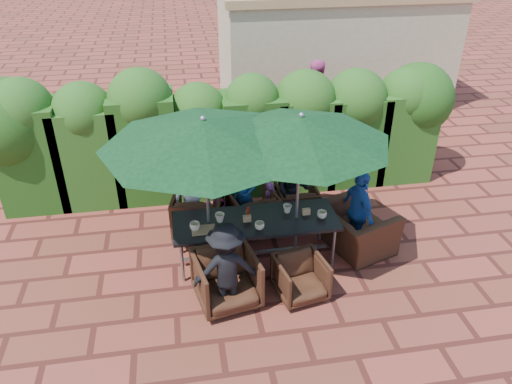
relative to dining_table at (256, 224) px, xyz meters
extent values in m
plane|color=maroon|center=(-0.17, 0.05, -0.68)|extent=(80.00, 80.00, 0.00)
cube|color=black|center=(0.00, 0.00, 0.05)|extent=(2.52, 0.90, 0.05)
cube|color=gray|center=(0.00, 0.00, -0.56)|extent=(2.32, 0.05, 0.05)
cylinder|color=gray|center=(-1.16, -0.35, -0.33)|extent=(0.05, 0.05, 0.70)
cylinder|color=gray|center=(-1.16, 0.35, -0.33)|extent=(0.05, 0.05, 0.70)
cylinder|color=gray|center=(1.16, -0.35, -0.33)|extent=(0.05, 0.05, 0.70)
cylinder|color=gray|center=(1.16, 0.35, -0.33)|extent=(0.05, 0.05, 0.70)
cylinder|color=gray|center=(-0.71, 0.07, -0.66)|extent=(0.44, 0.44, 0.03)
cylinder|color=gray|center=(-0.71, 0.07, 0.52)|extent=(0.04, 0.04, 2.40)
cone|color=black|center=(-0.71, 0.07, 1.54)|extent=(2.93, 2.93, 0.38)
sphere|color=gray|center=(-0.71, 0.07, 1.74)|extent=(0.08, 0.08, 0.08)
cylinder|color=gray|center=(0.63, -0.03, -0.66)|extent=(0.44, 0.44, 0.03)
cylinder|color=gray|center=(0.63, -0.03, 0.52)|extent=(0.04, 0.04, 2.40)
cone|color=black|center=(0.63, -0.03, 1.54)|extent=(2.62, 2.62, 0.38)
sphere|color=gray|center=(0.63, -0.03, 1.74)|extent=(0.08, 0.08, 0.08)
imported|color=black|center=(-0.83, 0.92, -0.26)|extent=(0.96, 0.92, 0.84)
imported|color=black|center=(0.10, 0.86, -0.28)|extent=(0.91, 0.87, 0.79)
imported|color=black|center=(0.91, 1.05, -0.32)|extent=(0.70, 0.66, 0.72)
imported|color=black|center=(-0.56, -0.88, -0.25)|extent=(0.97, 0.93, 0.86)
imported|color=black|center=(0.50, -0.93, -0.33)|extent=(0.78, 0.75, 0.69)
imported|color=black|center=(1.66, 0.05, -0.19)|extent=(1.06, 1.30, 0.98)
imported|color=white|center=(-0.92, 0.97, -0.01)|extent=(0.72, 0.51, 1.32)
imported|color=#1B4996|center=(-0.04, 1.03, -0.10)|extent=(0.47, 0.41, 1.16)
imported|color=black|center=(0.81, 1.02, -0.05)|extent=(0.65, 0.47, 1.24)
imported|color=black|center=(-0.57, -1.03, 0.02)|extent=(0.90, 0.43, 1.39)
imported|color=#1B4996|center=(1.66, 0.03, 0.03)|extent=(0.54, 0.88, 1.41)
imported|color=#CF4994|center=(-0.48, 0.99, -0.31)|extent=(0.26, 0.22, 0.73)
imported|color=#904697|center=(0.43, 1.00, -0.28)|extent=(0.36, 0.33, 0.80)
imported|color=#247B21|center=(1.48, 4.17, 0.15)|extent=(1.62, 0.85, 1.65)
imported|color=#CF4994|center=(2.12, 4.47, 0.26)|extent=(0.95, 0.65, 1.87)
imported|color=gray|center=(3.34, 4.26, 0.08)|extent=(0.97, 1.03, 1.52)
imported|color=beige|center=(-0.93, -0.11, 0.13)|extent=(0.15, 0.15, 0.12)
imported|color=beige|center=(-0.54, 0.04, 0.14)|extent=(0.15, 0.15, 0.14)
imported|color=beige|center=(0.02, -0.25, 0.13)|extent=(0.15, 0.15, 0.12)
imported|color=beige|center=(0.52, 0.13, 0.14)|extent=(0.14, 0.14, 0.13)
imported|color=beige|center=(1.01, -0.11, 0.13)|extent=(0.15, 0.15, 0.12)
cylinder|color=#B20C0A|center=(-0.10, 0.10, 0.16)|extent=(0.04, 0.04, 0.17)
cylinder|color=#4C230C|center=(-0.13, 0.03, 0.16)|extent=(0.04, 0.04, 0.17)
cube|color=#946D47|center=(-0.81, -0.15, 0.08)|extent=(0.35, 0.25, 0.02)
cube|color=tan|center=(-0.14, -0.02, 0.12)|extent=(0.12, 0.06, 0.10)
cube|color=tan|center=(0.80, 0.02, 0.12)|extent=(0.12, 0.06, 0.10)
cube|color=#153C10|center=(-3.67, 2.35, 0.31)|extent=(1.15, 0.95, 1.97)
sphere|color=#153C10|center=(-3.67, 2.35, 1.19)|extent=(1.11, 1.11, 1.11)
cube|color=#153C10|center=(-2.67, 2.35, 0.26)|extent=(1.15, 0.95, 1.86)
sphere|color=#153C10|center=(-2.67, 2.35, 1.09)|extent=(1.07, 1.07, 1.07)
cube|color=#153C10|center=(-1.67, 2.35, 0.34)|extent=(1.15, 0.95, 2.03)
sphere|color=#153C10|center=(-1.67, 2.35, 1.25)|extent=(1.14, 1.14, 1.14)
cube|color=#153C10|center=(-0.67, 2.35, 0.20)|extent=(1.15, 0.95, 1.75)
sphere|color=#153C10|center=(-0.67, 2.35, 0.98)|extent=(1.05, 1.05, 1.05)
cube|color=#153C10|center=(0.33, 2.35, 0.27)|extent=(1.15, 0.95, 1.89)
sphere|color=#153C10|center=(0.33, 2.35, 1.11)|extent=(1.01, 1.01, 1.01)
cube|color=#153C10|center=(1.33, 2.35, 0.23)|extent=(1.15, 0.95, 1.82)
sphere|color=#153C10|center=(1.33, 2.35, 1.04)|extent=(1.18, 1.18, 1.18)
cube|color=#153C10|center=(2.33, 2.35, 0.22)|extent=(1.15, 0.95, 1.79)
sphere|color=#153C10|center=(2.33, 2.35, 1.01)|extent=(1.19, 1.19, 1.19)
cube|color=#153C10|center=(3.33, 2.35, 0.23)|extent=(1.15, 0.95, 1.82)
sphere|color=#153C10|center=(3.33, 2.35, 1.04)|extent=(1.06, 1.06, 1.06)
sphere|color=#153C10|center=(-3.97, 2.45, 0.92)|extent=(1.60, 1.60, 1.60)
sphere|color=#153C10|center=(3.63, 2.45, 0.92)|extent=(1.40, 1.40, 1.40)
cube|color=#BFB08E|center=(3.33, 7.05, 0.92)|extent=(6.00, 3.00, 3.20)
cube|color=tan|center=(3.33, 5.60, 2.22)|extent=(6.20, 0.25, 0.20)
camera|label=1|loc=(-1.04, -6.26, 4.30)|focal=35.00mm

